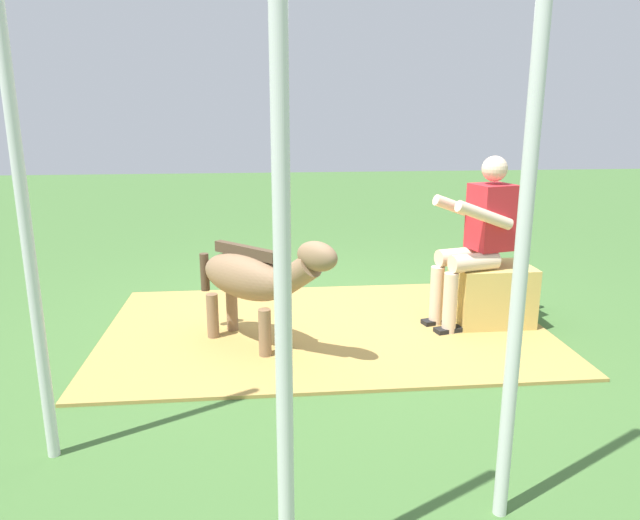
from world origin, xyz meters
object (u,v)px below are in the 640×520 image
tent_pole_mid (282,259)px  soda_bottle (535,295)px  tent_pole_right (24,214)px  hay_bale (491,295)px  person_seated (478,234)px  tent_pole_left (524,234)px  pony_standing (255,278)px

tent_pole_mid → soda_bottle: bearing=-128.7°
tent_pole_right → hay_bale: bearing=-151.2°
tent_pole_right → tent_pole_mid: size_ratio=1.00×
person_seated → tent_pole_right: size_ratio=0.55×
tent_pole_mid → tent_pole_left: bearing=-162.7°
person_seated → tent_pole_mid: tent_pole_mid is taller
hay_bale → tent_pole_mid: size_ratio=0.24×
pony_standing → tent_pole_left: (-1.08, 1.99, 0.73)m
tent_pole_left → tent_pole_mid: (0.96, 0.30, 0.00)m
pony_standing → tent_pole_right: 1.83m
person_seated → tent_pole_left: size_ratio=0.55×
person_seated → pony_standing: person_seated is taller
hay_bale → tent_pole_mid: bearing=55.2°
person_seated → pony_standing: size_ratio=1.31×
tent_pole_left → tent_pole_right: 2.22m
person_seated → tent_pole_mid: size_ratio=0.55×
hay_bale → pony_standing: pony_standing is taller
soda_bottle → pony_standing: bearing=14.7°
person_seated → soda_bottle: 1.04m
pony_standing → tent_pole_mid: 2.40m
hay_bale → tent_pole_mid: 3.32m
hay_bale → tent_pole_left: size_ratio=0.24×
hay_bale → soda_bottle: size_ratio=2.39×
hay_bale → pony_standing: size_ratio=0.57×
person_seated → tent_pole_right: bearing=29.7°
hay_bale → tent_pole_mid: (1.80, 2.59, 1.01)m
tent_pole_left → soda_bottle: bearing=-117.9°
hay_bale → person_seated: person_seated is taller
soda_bottle → tent_pole_mid: 3.93m
person_seated → tent_pole_left: tent_pole_left is taller
pony_standing → tent_pole_mid: tent_pole_mid is taller
tent_pole_mid → pony_standing: bearing=-86.8°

